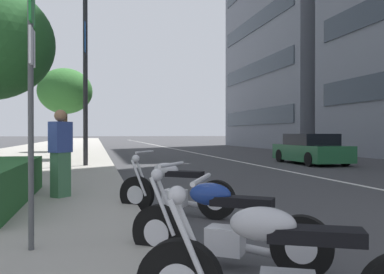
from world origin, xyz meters
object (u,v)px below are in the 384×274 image
at_px(car_far_down_avenue, 311,150).
at_px(street_tree_mid_sidewalk, 65,95).
at_px(street_lamp_with_banners, 95,35).
at_px(motorcycle_nearest_camera, 223,229).
at_px(parking_sign_by_curb, 31,83).
at_px(motorcycle_mid_row, 174,191).
at_px(pedestrian_on_plaza, 61,153).
at_px(street_tree_far_plaza, 65,91).

distance_m(car_far_down_avenue, street_tree_mid_sidewalk, 17.79).
bearing_deg(street_tree_mid_sidewalk, street_lamp_with_banners, -171.26).
height_order(motorcycle_nearest_camera, parking_sign_by_curb, parking_sign_by_curb).
relative_size(motorcycle_mid_row, car_far_down_avenue, 0.42).
distance_m(car_far_down_avenue, pedestrian_on_plaza, 13.44).
bearing_deg(street_tree_far_plaza, street_tree_mid_sidewalk, 3.87).
xyz_separation_m(motorcycle_nearest_camera, pedestrian_on_plaza, (4.35, 1.98, 0.62)).
bearing_deg(pedestrian_on_plaza, street_tree_mid_sidewalk, 138.47).
xyz_separation_m(car_far_down_avenue, pedestrian_on_plaza, (-8.57, 10.35, 0.37)).
height_order(street_lamp_with_banners, pedestrian_on_plaza, street_lamp_with_banners).
relative_size(car_far_down_avenue, street_tree_mid_sidewalk, 0.84).
relative_size(street_tree_mid_sidewalk, pedestrian_on_plaza, 2.97).
relative_size(parking_sign_by_curb, street_tree_far_plaza, 0.65).
distance_m(motorcycle_mid_row, street_tree_mid_sidewalk, 23.60).
relative_size(parking_sign_by_curb, street_lamp_with_banners, 0.34).
xyz_separation_m(street_tree_far_plaza, street_tree_mid_sidewalk, (8.96, 0.61, 0.60)).
distance_m(street_lamp_with_banners, street_tree_far_plaza, 5.01).
distance_m(motorcycle_nearest_camera, street_tree_far_plaza, 17.38).
bearing_deg(motorcycle_mid_row, street_lamp_with_banners, -46.30).
bearing_deg(motorcycle_mid_row, motorcycle_nearest_camera, 126.01).
bearing_deg(street_tree_far_plaza, motorcycle_mid_row, -168.94).
height_order(car_far_down_avenue, street_tree_mid_sidewalk, street_tree_mid_sidewalk).
height_order(parking_sign_by_curb, street_lamp_with_banners, street_lamp_with_banners).
distance_m(street_tree_mid_sidewalk, pedestrian_on_plaza, 21.75).
bearing_deg(street_lamp_with_banners, parking_sign_by_curb, 176.76).
bearing_deg(pedestrian_on_plaza, motorcycle_mid_row, 6.07).
bearing_deg(motorcycle_nearest_camera, motorcycle_mid_row, -54.56).
relative_size(motorcycle_mid_row, street_tree_far_plaza, 0.40).
relative_size(motorcycle_mid_row, street_lamp_with_banners, 0.21).
xyz_separation_m(street_lamp_with_banners, street_tree_mid_sidewalk, (13.40, 2.06, -1.20)).
distance_m(motorcycle_mid_row, parking_sign_by_curb, 3.31).
distance_m(parking_sign_by_curb, pedestrian_on_plaza, 3.86).
height_order(motorcycle_mid_row, car_far_down_avenue, car_far_down_avenue).
relative_size(street_tree_far_plaza, pedestrian_on_plaza, 2.58).
height_order(motorcycle_mid_row, street_lamp_with_banners, street_lamp_with_banners).
bearing_deg(street_tree_far_plaza, car_far_down_avenue, -109.61).
bearing_deg(street_lamp_with_banners, motorcycle_nearest_camera, -174.01).
xyz_separation_m(motorcycle_nearest_camera, parking_sign_by_curb, (0.60, 1.98, 1.55)).
bearing_deg(motorcycle_mid_row, parking_sign_by_curb, 83.62).
bearing_deg(car_far_down_avenue, street_lamp_with_banners, 93.05).
distance_m(street_tree_far_plaza, street_tree_mid_sidewalk, 9.00).
bearing_deg(street_tree_mid_sidewalk, pedestrian_on_plaza, -176.30).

